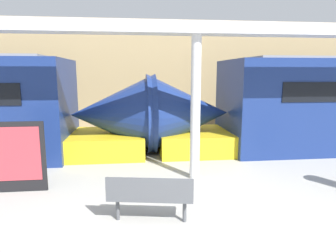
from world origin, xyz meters
name	(u,v)px	position (x,y,z in m)	size (l,w,h in m)	color
station_wall	(155,77)	(0.00, 10.22, 2.50)	(56.00, 0.20, 5.00)	tan
bench_near	(150,195)	(-0.71, 1.50, 0.53)	(1.58, 0.70, 0.88)	#4C4F54
poster_board	(16,157)	(-3.60, 3.29, 0.81)	(1.25, 0.07, 1.61)	black
support_column_near	(195,109)	(0.54, 3.71, 1.78)	(0.25, 0.25, 3.55)	silver
canopy_beam	(197,28)	(0.54, 3.71, 3.69)	(28.00, 0.60, 0.28)	#B7B7BC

